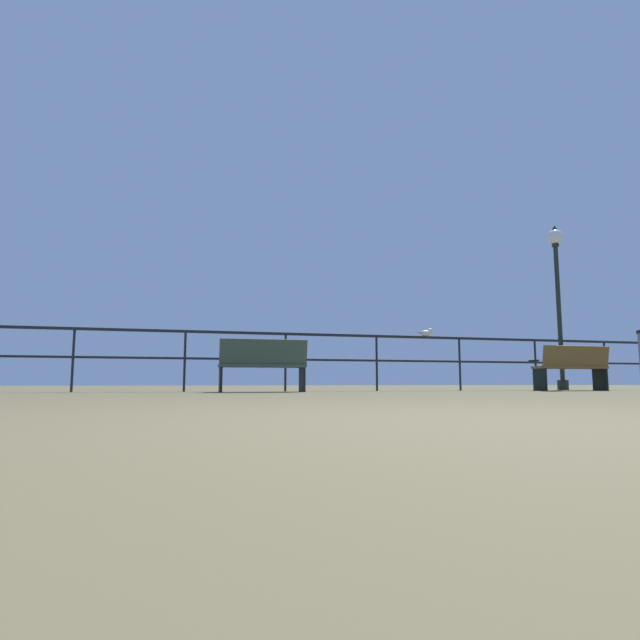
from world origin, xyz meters
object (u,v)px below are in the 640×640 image
object	(u,v)px
bench_near_right	(572,365)
seagull_on_rail	(426,333)
bench_near_left	(263,363)
lamppost_center	(557,284)

from	to	relation	value
bench_near_right	seagull_on_rail	xyz separation A→B (m)	(-2.85, 0.83, 0.67)
bench_near_left	bench_near_right	distance (m)	6.39
lamppost_center	seagull_on_rail	size ratio (longest dim) A/B	10.44
bench_near_left	seagull_on_rail	size ratio (longest dim) A/B	4.13
lamppost_center	seagull_on_rail	world-z (taller)	lamppost_center
lamppost_center	seagull_on_rail	xyz separation A→B (m)	(-3.47, -0.20, -1.24)
bench_near_right	bench_near_left	bearing A→B (deg)	-179.98
bench_near_right	seagull_on_rail	bearing A→B (deg)	163.76
bench_near_left	lamppost_center	distance (m)	7.34
seagull_on_rail	lamppost_center	bearing A→B (deg)	3.33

